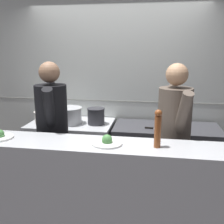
# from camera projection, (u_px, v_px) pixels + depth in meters

# --- Properties ---
(ground_plane) EXTENTS (14.00, 14.00, 0.00)m
(ground_plane) POSITION_uv_depth(u_px,v_px,m) (100.00, 224.00, 2.91)
(ground_plane) COLOR #383333
(wall_back_tiled) EXTENTS (8.00, 0.06, 2.60)m
(wall_back_tiled) POSITION_uv_depth(u_px,v_px,m) (117.00, 91.00, 3.84)
(wall_back_tiled) COLOR silver
(wall_back_tiled) RESTS_ON ground_plane
(oven_range) EXTENTS (1.14, 0.71, 0.90)m
(oven_range) POSITION_uv_depth(u_px,v_px,m) (72.00, 153.00, 3.75)
(oven_range) COLOR #232326
(oven_range) RESTS_ON ground_plane
(prep_counter) EXTENTS (1.38, 0.65, 0.90)m
(prep_counter) POSITION_uv_depth(u_px,v_px,m) (165.00, 159.00, 3.55)
(prep_counter) COLOR #38383D
(prep_counter) RESTS_ON ground_plane
(pass_counter) EXTENTS (3.33, 0.45, 1.05)m
(pass_counter) POSITION_uv_depth(u_px,v_px,m) (108.00, 195.00, 2.53)
(pass_counter) COLOR #B7BABF
(pass_counter) RESTS_ON ground_plane
(stock_pot) EXTENTS (0.30, 0.30, 0.16)m
(stock_pot) POSITION_uv_depth(u_px,v_px,m) (45.00, 116.00, 3.62)
(stock_pot) COLOR beige
(stock_pot) RESTS_ON oven_range
(sauce_pot) EXTENTS (0.35, 0.35, 0.22)m
(sauce_pot) POSITION_uv_depth(u_px,v_px,m) (69.00, 115.00, 3.57)
(sauce_pot) COLOR #B7BABF
(sauce_pot) RESTS_ON oven_range
(braising_pot) EXTENTS (0.24, 0.24, 0.22)m
(braising_pot) POSITION_uv_depth(u_px,v_px,m) (96.00, 116.00, 3.54)
(braising_pot) COLOR #2D2D33
(braising_pot) RESTS_ON oven_range
(chefs_knife) EXTENTS (0.41, 0.05, 0.02)m
(chefs_knife) POSITION_uv_depth(u_px,v_px,m) (158.00, 129.00, 3.34)
(chefs_knife) COLOR #B7BABF
(chefs_knife) RESTS_ON prep_counter
(plated_dish_main) EXTENTS (0.26, 0.26, 0.09)m
(plated_dish_main) POSITION_uv_depth(u_px,v_px,m) (0.00, 136.00, 2.55)
(plated_dish_main) COLOR white
(plated_dish_main) RESTS_ON pass_counter
(plated_dish_appetiser) EXTENTS (0.28, 0.28, 0.10)m
(plated_dish_appetiser) POSITION_uv_depth(u_px,v_px,m) (107.00, 142.00, 2.39)
(plated_dish_appetiser) COLOR white
(plated_dish_appetiser) RESTS_ON pass_counter
(pepper_mill) EXTENTS (0.07, 0.07, 0.34)m
(pepper_mill) POSITION_uv_depth(u_px,v_px,m) (158.00, 128.00, 2.28)
(pepper_mill) COLOR brown
(pepper_mill) RESTS_ON pass_counter
(chef_head_cook) EXTENTS (0.45, 0.76, 1.77)m
(chef_head_cook) POSITION_uv_depth(u_px,v_px,m) (53.00, 130.00, 3.04)
(chef_head_cook) COLOR black
(chef_head_cook) RESTS_ON ground_plane
(chef_sous) EXTENTS (0.44, 0.76, 1.76)m
(chef_sous) POSITION_uv_depth(u_px,v_px,m) (173.00, 136.00, 2.85)
(chef_sous) COLOR black
(chef_sous) RESTS_ON ground_plane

